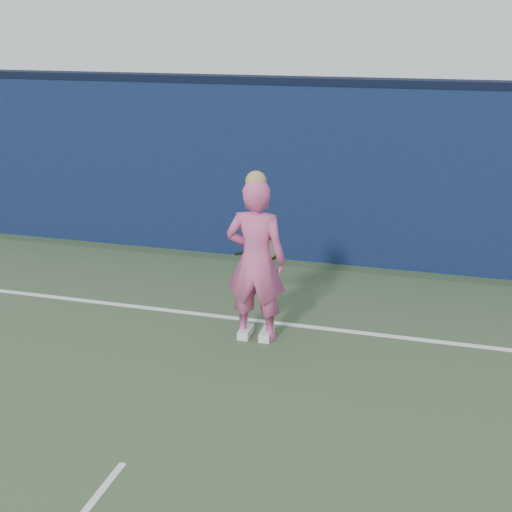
% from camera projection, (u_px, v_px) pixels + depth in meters
% --- Properties ---
extents(backstop_wall, '(24.00, 0.40, 2.50)m').
position_uv_depth(backstop_wall, '(289.00, 173.00, 10.26)').
color(backstop_wall, '#0D193D').
rests_on(backstop_wall, ground).
extents(wall_cap, '(24.00, 0.42, 0.10)m').
position_uv_depth(wall_cap, '(291.00, 80.00, 9.85)').
color(wall_cap, black).
rests_on(wall_cap, backstop_wall).
extents(player, '(0.67, 0.45, 1.88)m').
position_uv_depth(player, '(256.00, 260.00, 7.61)').
color(player, '#DC5591').
rests_on(player, ground).
extents(racket, '(0.54, 0.12, 0.29)m').
position_uv_depth(racket, '(265.00, 250.00, 8.01)').
color(racket, black).
rests_on(racket, ground).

